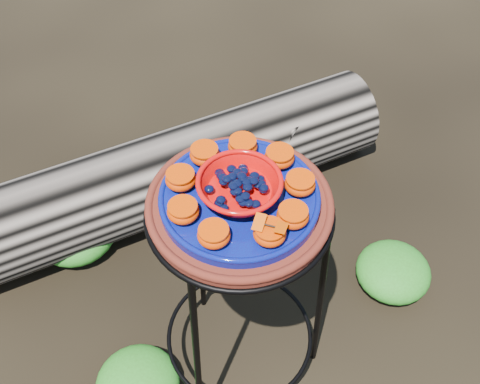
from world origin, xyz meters
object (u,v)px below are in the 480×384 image
driftwood_log (157,179)px  plant_stand (240,298)px  terracotta_saucer (239,207)px  cobalt_plate (239,199)px  red_bowl (239,188)px

driftwood_log → plant_stand: bearing=-95.6°
terracotta_saucer → driftwood_log: size_ratio=0.24×
terracotta_saucer → cobalt_plate: bearing=0.0°
cobalt_plate → red_bowl: size_ratio=2.00×
cobalt_plate → driftwood_log: size_ratio=0.20×
terracotta_saucer → red_bowl: red_bowl is taller
plant_stand → red_bowl: size_ratio=4.24×
terracotta_saucer → driftwood_log: terracotta_saucer is taller
terracotta_saucer → cobalt_plate: (0.00, 0.00, 0.03)m
terracotta_saucer → red_bowl: bearing=0.0°
cobalt_plate → terracotta_saucer: bearing=0.0°
driftwood_log → red_bowl: bearing=-95.6°
cobalt_plate → driftwood_log: 0.88m
red_bowl → plant_stand: bearing=0.0°
plant_stand → red_bowl: 0.43m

